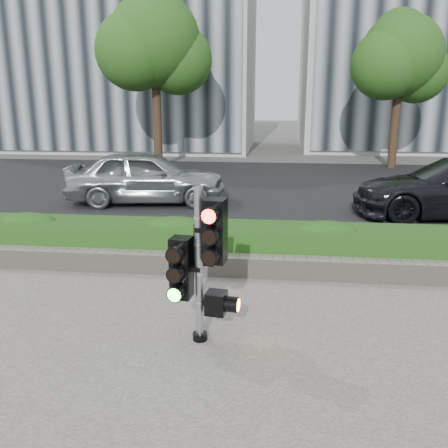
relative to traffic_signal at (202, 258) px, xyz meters
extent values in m
plane|color=#51514C|center=(0.26, 0.33, -1.09)|extent=(120.00, 120.00, 0.00)
cube|color=black|center=(0.26, 10.33, -1.08)|extent=(60.00, 13.00, 0.02)
cube|color=gray|center=(0.26, 3.48, -1.03)|extent=(60.00, 0.25, 0.12)
cube|color=gray|center=(0.26, 2.23, -0.89)|extent=(12.00, 0.32, 0.34)
cube|color=#3A8328|center=(0.26, 2.88, -0.72)|extent=(12.00, 1.00, 0.68)
cube|color=#B7B7B2|center=(-8.74, 23.33, 6.41)|extent=(16.00, 9.00, 15.00)
cylinder|color=black|center=(-4.24, 14.83, 0.93)|extent=(0.36, 0.36, 4.03)
sphere|color=#194915|center=(-4.24, 14.83, 4.09)|extent=(3.74, 3.74, 3.74)
sphere|color=#194915|center=(-3.38, 15.19, 3.37)|extent=(2.88, 2.88, 2.88)
sphere|color=#194915|center=(-4.96, 14.40, 3.66)|extent=(3.17, 3.17, 3.17)
sphere|color=#194915|center=(-4.24, 15.55, 4.96)|extent=(2.59, 2.59, 2.59)
cylinder|color=black|center=(5.76, 15.83, 0.70)|extent=(0.36, 0.36, 3.58)
sphere|color=#194915|center=(5.76, 15.83, 3.52)|extent=(3.33, 3.33, 3.33)
sphere|color=#194915|center=(6.53, 16.15, 2.88)|extent=(2.56, 2.56, 2.56)
sphere|color=#194915|center=(5.12, 15.45, 3.13)|extent=(2.82, 2.82, 2.82)
sphere|color=#194915|center=(5.76, 16.47, 4.29)|extent=(2.30, 2.30, 2.30)
cylinder|color=black|center=(-0.03, -0.02, -1.01)|extent=(0.18, 0.18, 0.09)
cylinder|color=gray|center=(-0.03, -0.02, -0.12)|extent=(0.09, 0.09, 1.87)
cylinder|color=gray|center=(-0.03, -0.02, 0.83)|extent=(0.12, 0.12, 0.05)
cube|color=#FF1107|center=(0.17, -0.08, 0.36)|extent=(0.27, 0.27, 0.75)
cube|color=#14E51E|center=(-0.24, -0.02, -0.13)|extent=(0.27, 0.27, 0.75)
cube|color=black|center=(0.03, 0.18, 0.13)|extent=(0.27, 0.27, 0.51)
cube|color=orange|center=(0.17, -0.02, -0.56)|extent=(0.27, 0.27, 0.27)
imported|color=#A0A3A7|center=(-2.80, 7.66, -0.32)|extent=(4.60, 2.32, 1.50)
camera|label=1|loc=(0.85, -5.24, 1.82)|focal=38.00mm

